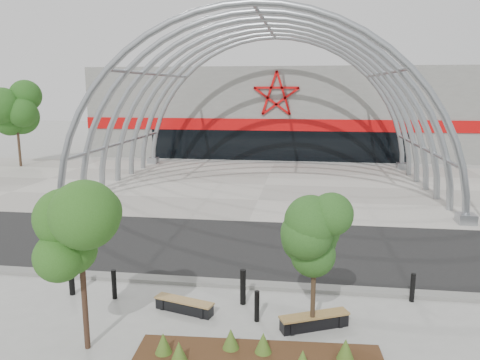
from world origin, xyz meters
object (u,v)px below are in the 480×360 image
object	(u,v)px
street_tree_0	(79,227)
bench_0	(184,306)
bench_1	(314,322)
street_tree_1	(315,236)
bollard_2	(243,287)

from	to	relation	value
street_tree_0	bench_0	bearing A→B (deg)	49.12
bench_0	bench_1	distance (m)	3.64
street_tree_1	bench_0	distance (m)	4.33
street_tree_0	bench_1	bearing A→B (deg)	17.49
bench_0	bench_1	xyz separation A→B (m)	(3.62, -0.42, 0.01)
bench_1	bollard_2	distance (m)	2.36
street_tree_1	bollard_2	world-z (taller)	street_tree_1
bench_1	bollard_2	size ratio (longest dim) A/B	1.78
street_tree_0	bollard_2	distance (m)	5.13
street_tree_0	bench_1	distance (m)	6.41
bench_0	bollard_2	world-z (taller)	bollard_2
street_tree_1	bollard_2	distance (m)	3.13
street_tree_1	bench_0	bearing A→B (deg)	171.31
bench_0	bollard_2	distance (m)	1.77
street_tree_1	bench_1	world-z (taller)	street_tree_1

